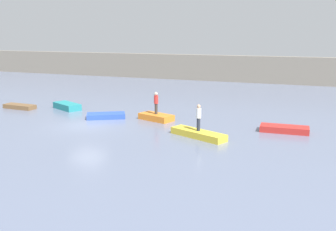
# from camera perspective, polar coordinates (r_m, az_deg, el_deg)

# --- Properties ---
(ground_plane) EXTENTS (120.00, 120.00, 0.00)m
(ground_plane) POSITION_cam_1_polar(r_m,az_deg,el_deg) (27.83, -11.96, -1.44)
(ground_plane) COLOR slate
(embankment_wall) EXTENTS (80.00, 1.20, 3.51)m
(embankment_wall) POSITION_cam_1_polar(r_m,az_deg,el_deg) (53.44, 4.87, 7.17)
(embankment_wall) COLOR gray
(embankment_wall) RESTS_ON ground_plane
(rowboat_brown) EXTENTS (2.96, 1.14, 0.37)m
(rowboat_brown) POSITION_cam_1_polar(r_m,az_deg,el_deg) (35.63, -21.31, 1.26)
(rowboat_brown) COLOR brown
(rowboat_brown) RESTS_ON ground_plane
(rowboat_teal) EXTENTS (3.07, 2.33, 0.53)m
(rowboat_teal) POSITION_cam_1_polar(r_m,az_deg,el_deg) (34.08, -14.87, 1.36)
(rowboat_teal) COLOR teal
(rowboat_teal) RESTS_ON ground_plane
(rowboat_blue) EXTENTS (3.15, 2.56, 0.38)m
(rowboat_blue) POSITION_cam_1_polar(r_m,az_deg,el_deg) (29.86, -9.26, -0.03)
(rowboat_blue) COLOR #2B4CAD
(rowboat_blue) RESTS_ON ground_plane
(rowboat_orange) EXTENTS (2.90, 2.02, 0.46)m
(rowboat_orange) POSITION_cam_1_polar(r_m,az_deg,el_deg) (28.84, -1.78, -0.23)
(rowboat_orange) COLOR orange
(rowboat_orange) RESTS_ON ground_plane
(rowboat_yellow) EXTENTS (3.96, 2.47, 0.43)m
(rowboat_yellow) POSITION_cam_1_polar(r_m,az_deg,el_deg) (24.16, 4.55, -2.78)
(rowboat_yellow) COLOR gold
(rowboat_yellow) RESTS_ON ground_plane
(rowboat_red) EXTENTS (3.18, 1.36, 0.42)m
(rowboat_red) POSITION_cam_1_polar(r_m,az_deg,el_deg) (26.51, 17.01, -1.94)
(rowboat_red) COLOR red
(rowboat_red) RESTS_ON ground_plane
(person_white_shirt) EXTENTS (0.32, 0.32, 1.69)m
(person_white_shirt) POSITION_cam_1_polar(r_m,az_deg,el_deg) (23.88, 4.60, -0.10)
(person_white_shirt) COLOR #232838
(person_white_shirt) RESTS_ON rowboat_yellow
(person_red_shirt) EXTENTS (0.32, 0.32, 1.68)m
(person_red_shirt) POSITION_cam_1_polar(r_m,az_deg,el_deg) (28.61, -1.79, 2.06)
(person_red_shirt) COLOR #38332D
(person_red_shirt) RESTS_ON rowboat_orange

